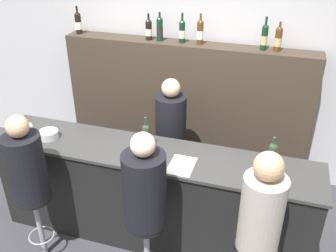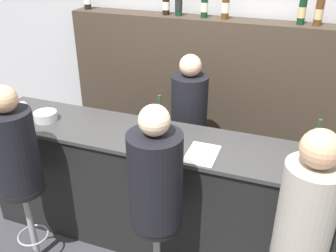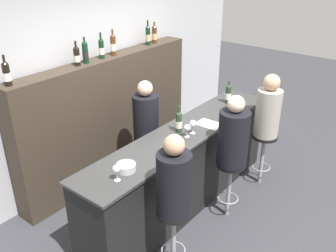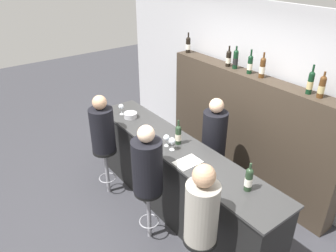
{
  "view_description": "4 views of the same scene",
  "coord_description": "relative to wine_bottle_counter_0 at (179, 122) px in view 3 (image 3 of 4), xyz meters",
  "views": [
    {
      "loc": [
        1.02,
        -2.42,
        2.9
      ],
      "look_at": [
        0.18,
        0.25,
        1.35
      ],
      "focal_mm": 40.0,
      "sensor_mm": 36.0,
      "label": 1
    },
    {
      "loc": [
        0.89,
        -2.03,
        2.42
      ],
      "look_at": [
        0.03,
        0.28,
        1.14
      ],
      "focal_mm": 40.0,
      "sensor_mm": 36.0,
      "label": 2
    },
    {
      "loc": [
        -3.16,
        -1.97,
        2.99
      ],
      "look_at": [
        -0.23,
        0.34,
        1.17
      ],
      "focal_mm": 40.0,
      "sensor_mm": 36.0,
      "label": 3
    },
    {
      "loc": [
        2.66,
        -1.87,
        3.15
      ],
      "look_at": [
        -0.07,
        0.18,
        1.31
      ],
      "focal_mm": 35.0,
      "sensor_mm": 36.0,
      "label": 4
    }
  ],
  "objects": [
    {
      "name": "tasting_menu",
      "position": [
        0.39,
        -0.17,
        -0.13
      ],
      "size": [
        0.21,
        0.3,
        0.0
      ],
      "color": "white",
      "rests_on": "bar_counter"
    },
    {
      "name": "guest_seated_right",
      "position": [
        1.1,
        -0.6,
        -0.06
      ],
      "size": [
        0.31,
        0.31,
        0.83
      ],
      "color": "gray",
      "rests_on": "bar_stool_right"
    },
    {
      "name": "bar_counter",
      "position": [
        0.05,
        -0.05,
        -0.64
      ],
      "size": [
        3.09,
        0.59,
        1.03
      ],
      "color": "black",
      "rests_on": "ground_plane"
    },
    {
      "name": "bartender",
      "position": [
        0.06,
        0.56,
        -0.46
      ],
      "size": [
        0.33,
        0.33,
        1.51
      ],
      "color": "black",
      "rests_on": "ground_plane"
    },
    {
      "name": "wine_bottle_backbar_1",
      "position": [
        -0.4,
        1.21,
        0.65
      ],
      "size": [
        0.07,
        0.07,
        0.29
      ],
      "color": "black",
      "rests_on": "back_bar_cabinet"
    },
    {
      "name": "wine_bottle_counter_1",
      "position": [
        1.11,
        0.0,
        0.0
      ],
      "size": [
        0.08,
        0.08,
        0.32
      ],
      "color": "#233823",
      "rests_on": "bar_counter"
    },
    {
      "name": "back_bar_cabinet",
      "position": [
        0.05,
        1.21,
        -0.31
      ],
      "size": [
        2.9,
        0.28,
        1.69
      ],
      "color": "#382D23",
      "rests_on": "ground_plane"
    },
    {
      "name": "wine_bottle_backbar_3",
      "position": [
        -0.01,
        1.21,
        0.66
      ],
      "size": [
        0.07,
        0.07,
        0.33
      ],
      "color": "black",
      "rests_on": "back_bar_cabinet"
    },
    {
      "name": "wine_bottle_backbar_4",
      "position": [
        0.19,
        1.21,
        0.67
      ],
      "size": [
        0.07,
        0.07,
        0.33
      ],
      "color": "#4C2D14",
      "rests_on": "back_bar_cabinet"
    },
    {
      "name": "metal_bowl",
      "position": [
        -0.97,
        -0.1,
        -0.09
      ],
      "size": [
        0.19,
        0.19,
        0.07
      ],
      "color": "#B7B7BC",
      "rests_on": "bar_counter"
    },
    {
      "name": "wine_glass_1",
      "position": [
        -0.04,
        -0.15,
        -0.02
      ],
      "size": [
        0.08,
        0.08,
        0.15
      ],
      "color": "silver",
      "rests_on": "bar_counter"
    },
    {
      "name": "wine_bottle_backbar_0",
      "position": [
        -1.29,
        1.21,
        0.66
      ],
      "size": [
        0.08,
        0.08,
        0.32
      ],
      "color": "black",
      "rests_on": "back_bar_cabinet"
    },
    {
      "name": "wine_glass_0",
      "position": [
        -1.14,
        -0.15,
        -0.01
      ],
      "size": [
        0.08,
        0.08,
        0.16
      ],
      "color": "silver",
      "rests_on": "bar_counter"
    },
    {
      "name": "wine_glass_2",
      "position": [
        0.07,
        -0.15,
        -0.01
      ],
      "size": [
        0.08,
        0.08,
        0.16
      ],
      "color": "silver",
      "rests_on": "bar_counter"
    },
    {
      "name": "bar_stool_middle",
      "position": [
        0.21,
        -0.6,
        -0.6
      ],
      "size": [
        0.33,
        0.33,
        0.73
      ],
      "color": "gray",
      "rests_on": "ground_plane"
    },
    {
      "name": "wine_bottle_backbar_6",
      "position": [
        1.02,
        1.21,
        0.66
      ],
      "size": [
        0.07,
        0.07,
        0.3
      ],
      "color": "#4C2D14",
      "rests_on": "back_bar_cabinet"
    },
    {
      "name": "bar_stool_left",
      "position": [
        -0.87,
        -0.6,
        -0.6
      ],
      "size": [
        0.33,
        0.33,
        0.73
      ],
      "color": "gray",
      "rests_on": "ground_plane"
    },
    {
      "name": "wall_back",
      "position": [
        0.05,
        1.44,
        0.14
      ],
      "size": [
        6.4,
        0.05,
        2.6
      ],
      "color": "#B2B2B7",
      "rests_on": "ground_plane"
    },
    {
      "name": "guest_seated_left",
      "position": [
        -0.87,
        -0.6,
        -0.08
      ],
      "size": [
        0.32,
        0.32,
        0.8
      ],
      "color": "black",
      "rests_on": "bar_stool_left"
    },
    {
      "name": "wine_bottle_backbar_2",
      "position": [
        -0.27,
        1.21,
        0.66
      ],
      "size": [
        0.07,
        0.07,
        0.32
      ],
      "color": "black",
      "rests_on": "back_bar_cabinet"
    },
    {
      "name": "wine_bottle_backbar_5",
      "position": [
        0.87,
        1.21,
        0.67
      ],
      "size": [
        0.07,
        0.07,
        0.35
      ],
      "color": "black",
      "rests_on": "back_bar_cabinet"
    },
    {
      "name": "wine_bottle_counter_0",
      "position": [
        0.0,
        0.0,
        0.0
      ],
      "size": [
        0.08,
        0.08,
        0.32
      ],
      "color": "#233823",
      "rests_on": "bar_counter"
    },
    {
      "name": "ground_plane",
      "position": [
        0.05,
        -0.32,
        -1.16
      ],
      "size": [
        16.0,
        16.0,
        0.0
      ],
      "primitive_type": "plane",
      "color": "#333338"
    },
    {
      "name": "guest_seated_middle",
      "position": [
        0.21,
        -0.6,
        -0.07
      ],
      "size": [
        0.34,
        0.34,
        0.83
      ],
      "color": "black",
      "rests_on": "bar_stool_middle"
    },
    {
      "name": "bar_stool_right",
      "position": [
        1.1,
        -0.6,
        -0.6
      ],
      "size": [
        0.33,
        0.33,
        0.73
      ],
      "color": "gray",
      "rests_on": "ground_plane"
    }
  ]
}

